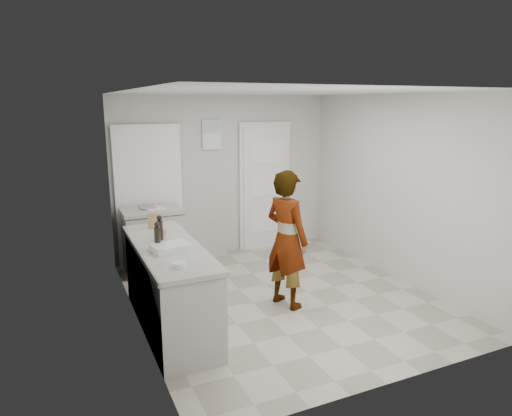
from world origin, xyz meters
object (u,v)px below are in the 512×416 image
cake_mix_box (153,221)px  oil_cruet_b (157,236)px  spice_jar (164,232)px  egg_bowl (179,265)px  person (287,239)px  baking_dish (171,248)px  oil_cruet_a (160,228)px

cake_mix_box → oil_cruet_b: bearing=-81.6°
spice_jar → egg_bowl: bearing=-96.3°
egg_bowl → oil_cruet_b: bearing=94.7°
person → spice_jar: (-1.35, 0.40, 0.14)m
cake_mix_box → oil_cruet_b: 0.81m
person → baking_dish: size_ratio=4.02×
cake_mix_box → baking_dish: cake_mix_box is taller
spice_jar → baking_dish: spice_jar is taller
oil_cruet_a → egg_bowl: 0.92m
cake_mix_box → spice_jar: (0.05, -0.35, -0.05)m
cake_mix_box → spice_jar: 0.36m
spice_jar → baking_dish: (-0.06, -0.56, -0.01)m
person → egg_bowl: (-1.47, -0.67, 0.13)m
cake_mix_box → baking_dish: (-0.01, -0.91, -0.06)m
spice_jar → egg_bowl: (-0.12, -1.06, -0.01)m
oil_cruet_a → egg_bowl: oil_cruet_a is taller
spice_jar → baking_dish: size_ratio=0.18×
person → cake_mix_box: person is taller
baking_dish → cake_mix_box: bearing=89.1°
cake_mix_box → baking_dish: size_ratio=0.45×
person → spice_jar: bearing=54.4°
egg_bowl → person: bearing=24.5°
oil_cruet_b → baking_dish: 0.19m
person → oil_cruet_a: (-1.43, 0.24, 0.24)m
cake_mix_box → oil_cruet_b: (-0.12, -0.80, 0.04)m
person → baking_dish: 1.43m
baking_dish → person: bearing=6.7°
cake_mix_box → egg_bowl: 1.42m
cake_mix_box → baking_dish: bearing=-73.9°
person → egg_bowl: size_ratio=13.60×
oil_cruet_a → egg_bowl: (-0.04, -0.91, -0.11)m
cake_mix_box → oil_cruet_b: size_ratio=0.65×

